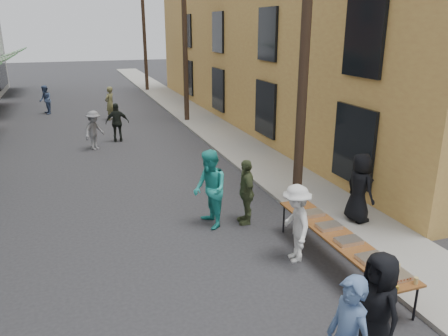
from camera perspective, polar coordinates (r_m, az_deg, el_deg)
ground at (r=8.66m, az=-7.03°, el=-15.87°), size 120.00×120.00×0.00m
sidewalk at (r=23.45m, az=-3.19°, el=6.34°), size 2.20×60.00×0.10m
building_ochre at (r=24.49m, az=11.87°, el=18.16°), size 10.00×28.00×10.00m
utility_pole_near at (r=11.57m, az=10.57°, el=16.24°), size 0.26×0.26×9.00m
utility_pole_mid at (r=22.78m, az=-5.16°, el=17.23°), size 0.26×0.26×9.00m
utility_pole_far at (r=34.53m, az=-10.40°, el=17.29°), size 0.26×0.26×9.00m
serving_table at (r=9.28m, az=14.84°, el=-8.79°), size 0.70×4.00×0.75m
catering_tray_sausage at (r=8.12m, az=21.49°, el=-13.00°), size 0.50×0.33×0.08m
catering_tray_foil_b at (r=8.55m, az=18.65°, el=-11.05°), size 0.50×0.33×0.08m
catering_tray_buns at (r=9.03m, az=15.94°, el=-9.13°), size 0.50×0.33×0.08m
catering_tray_foil_d at (r=9.55m, az=13.54°, el=-7.39°), size 0.50×0.33×0.08m
catering_tray_buns_end at (r=10.08m, az=11.41°, el=-5.82°), size 0.50×0.33×0.08m
condiment_jar_a at (r=7.81m, az=21.67°, el=-14.38°), size 0.07×0.07×0.08m
condiment_jar_b at (r=7.87m, az=21.19°, el=-14.04°), size 0.07×0.07×0.08m
condiment_jar_c at (r=7.93m, az=20.71°, el=-13.71°), size 0.07×0.07×0.08m
cup_stack at (r=8.08m, az=23.77°, el=-13.31°), size 0.08×0.08×0.12m
guest_front_a at (r=7.03m, az=19.42°, el=-16.97°), size 0.60×0.89×1.79m
guest_front_c at (r=10.73m, az=-1.85°, el=-2.82°), size 0.80×1.00×1.97m
guest_front_d at (r=9.37m, az=9.35°, el=-7.16°), size 0.83×1.20×1.71m
guest_front_e at (r=11.00m, az=2.90°, el=-3.10°), size 0.54×1.03×1.69m
server at (r=11.37m, az=17.30°, el=-2.47°), size 0.63×0.91×1.76m
passerby_left at (r=18.44m, az=-16.60°, el=4.74°), size 1.14×1.15×1.59m
passerby_mid at (r=19.45m, az=-13.77°, el=5.79°), size 1.02×0.50×1.68m
passerby_right at (r=24.19m, az=-14.68°, el=8.17°), size 0.75×0.77×1.78m
passerby_far at (r=27.01m, az=-22.29°, el=8.24°), size 0.77×0.90×1.63m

